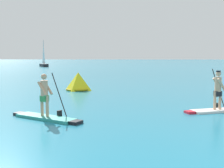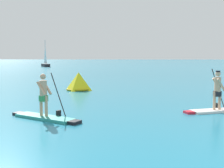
% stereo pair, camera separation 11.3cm
% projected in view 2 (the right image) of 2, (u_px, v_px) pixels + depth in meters
% --- Properties ---
extents(paddleboarder_near_left, '(2.89, 1.88, 1.71)m').
position_uv_depth(paddleboarder_near_left, '(45.00, 109.00, 10.25)').
color(paddleboarder_near_left, teal).
rests_on(paddleboarder_near_left, ground).
extents(paddleboarder_mid_center, '(3.29, 1.45, 1.81)m').
position_uv_depth(paddleboarder_mid_center, '(220.00, 103.00, 11.68)').
color(paddleboarder_mid_center, white).
rests_on(paddleboarder_mid_center, ground).
extents(race_marker_buoy, '(1.77, 1.77, 1.21)m').
position_uv_depth(race_marker_buoy, '(79.00, 82.00, 19.11)').
color(race_marker_buoy, yellow).
rests_on(race_marker_buoy, ground).
extents(sailboat_left_horizon, '(2.96, 4.28, 5.94)m').
position_uv_depth(sailboat_left_horizon, '(45.00, 63.00, 63.32)').
color(sailboat_left_horizon, black).
rests_on(sailboat_left_horizon, ground).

